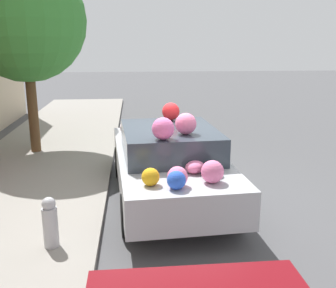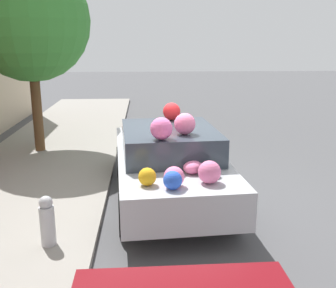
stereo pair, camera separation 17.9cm
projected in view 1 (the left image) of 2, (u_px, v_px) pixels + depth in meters
The scene contains 5 objects.
ground_plane at pixel (168, 198), 7.16m from camera, with size 60.00×60.00×0.00m, color #4C4C4F.
sidewalk_curb at pixel (15, 200), 6.92m from camera, with size 24.00×3.20×0.10m.
street_tree at pixel (25, 21), 9.03m from camera, with size 2.82×2.82×4.53m.
fire_hydrant at pixel (50, 222), 5.19m from camera, with size 0.20×0.20×0.70m.
art_car at pixel (169, 161), 6.92m from camera, with size 4.32×2.08×1.67m.
Camera 1 is at (-6.65, 0.57, 2.77)m, focal length 42.00 mm.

